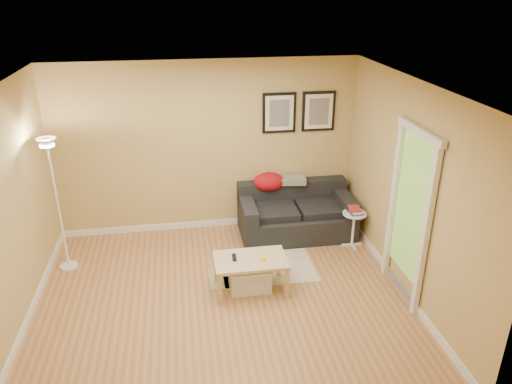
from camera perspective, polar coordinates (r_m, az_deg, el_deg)
floor at (r=6.06m, az=-3.94°, el=-12.73°), size 4.50×4.50×0.00m
ceiling at (r=4.97m, az=-4.78°, el=12.12°), size 4.50×4.50×0.00m
wall_back at (r=7.24m, az=-5.79°, el=5.15°), size 4.50×0.00×4.50m
wall_front at (r=3.69m, az=-1.34°, el=-14.78°), size 4.50×0.00×4.50m
wall_left at (r=5.69m, az=-27.53°, el=-2.93°), size 0.00×4.00×4.00m
wall_right at (r=5.98m, az=17.65°, el=0.01°), size 0.00×4.00×4.00m
baseboard_back at (r=7.72m, az=-5.41°, el=-3.69°), size 4.50×0.02×0.10m
baseboard_left at (r=6.30m, az=-25.27°, el=-13.17°), size 0.02×4.00×0.10m
baseboard_right at (r=6.56m, az=16.22°, el=-10.03°), size 0.02×4.00×0.10m
sofa at (r=7.35m, az=4.80°, el=-2.34°), size 1.70×0.90×0.75m
red_throw at (r=7.37m, az=1.54°, el=1.21°), size 0.48×0.36×0.28m
plaid_throw at (r=7.44m, az=4.26°, el=1.46°), size 0.45×0.32×0.10m
framed_print_left at (r=7.22m, az=2.75°, el=9.32°), size 0.50×0.04×0.60m
framed_print_right at (r=7.36m, az=7.39°, el=9.44°), size 0.50×0.04×0.60m
area_rug at (r=6.65m, az=1.40°, el=-8.93°), size 1.25×0.85×0.01m
green_runner at (r=6.47m, az=-2.42°, el=-9.99°), size 0.70×0.50×0.01m
coffee_table at (r=6.12m, az=-0.65°, el=-9.68°), size 0.99×0.71×0.45m
remote_control at (r=6.02m, az=-2.59°, el=-7.71°), size 0.06×0.16×0.02m
tape_roll at (r=5.97m, az=0.82°, el=-7.92°), size 0.07×0.07×0.03m
storage_bin at (r=6.18m, az=-0.76°, el=-10.04°), size 0.53×0.38×0.32m
side_table at (r=7.20m, az=11.40°, el=-4.34°), size 0.34×0.34×0.53m
book_stack at (r=7.08m, az=11.62°, el=-2.10°), size 0.25×0.29×0.08m
floor_lamp at (r=6.75m, az=-22.27°, el=-1.93°), size 0.24×0.24×1.84m
doorway at (r=5.95m, az=17.52°, el=-3.02°), size 0.12×1.01×2.13m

